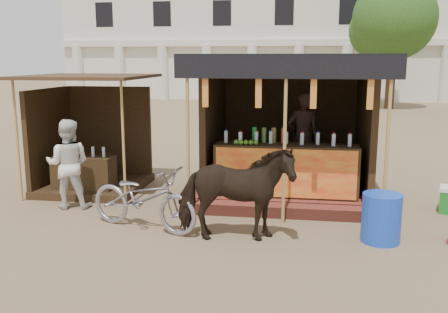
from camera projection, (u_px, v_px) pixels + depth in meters
name	position (u px, v px, depth m)	size (l,w,h in m)	color
ground	(206.00, 255.00, 6.97)	(120.00, 120.00, 0.00)	#846B4C
main_stall	(288.00, 144.00, 9.87)	(3.60, 3.61, 2.78)	brown
secondary_stall	(86.00, 149.00, 10.42)	(2.40, 2.40, 2.38)	#3A2715
cow	(235.00, 194.00, 7.39)	(0.79, 1.73, 1.47)	black
motorbike	(143.00, 198.00, 7.96)	(0.69, 1.97, 1.03)	#93929A
bystander	(68.00, 164.00, 9.07)	(0.79, 0.62, 1.64)	silver
blue_barrel	(381.00, 218.00, 7.43)	(0.58, 0.58, 0.74)	blue
background_building	(257.00, 40.00, 35.53)	(26.00, 7.45, 8.18)	silver
tree	(390.00, 22.00, 26.67)	(4.50, 4.40, 7.00)	#382314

